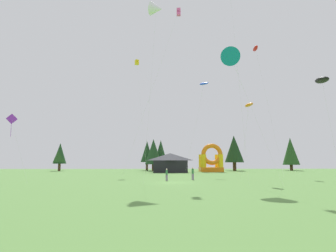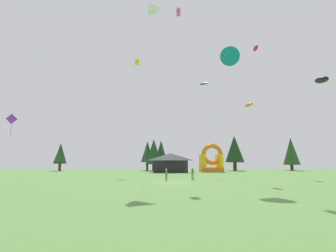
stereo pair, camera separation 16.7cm
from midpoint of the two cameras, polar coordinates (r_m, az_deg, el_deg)
name	(u,v)px [view 2 (the right image)]	position (r m, az deg, el deg)	size (l,w,h in m)	color
ground_plane	(171,183)	(35.98, 0.82, -11.39)	(120.00, 120.00, 0.00)	#5B8C42
kite_purple_diamond	(12,120)	(40.56, -28.98, 1.07)	(3.28, 1.15, 8.37)	purple
kite_red_parafoil	(256,49)	(68.36, 17.39, 14.73)	(0.96, 13.16, 28.32)	red
kite_yellow_box	(137,63)	(65.04, -6.21, 12.62)	(3.20, 5.87, 25.20)	yellow
kite_pink_box	(178,13)	(48.91, 2.18, 21.91)	(9.12, 1.21, 27.12)	#EA599E
kite_blue_parafoil	(204,84)	(59.12, 7.39, 8.48)	(4.74, 5.33, 18.99)	blue
kite_orange_parafoil	(249,105)	(38.56, 16.11, 4.12)	(0.97, 5.05, 10.31)	orange
kite_teal_delta	(230,58)	(36.29, 12.62, 13.36)	(6.57, 3.08, 16.61)	#0C7F7A
kite_black_parafoil	(322,80)	(36.89, 28.75, 8.17)	(1.44, 4.18, 12.44)	black
kite_white_delta	(156,9)	(44.35, -2.31, 22.60)	(2.73, 5.22, 25.82)	white
person_near_camera	(166,173)	(39.36, -0.21, -9.58)	(0.36, 0.36, 1.66)	#724C8C
person_midfield	(193,172)	(41.33, 5.10, -9.32)	(0.32, 0.32, 1.79)	#724C8C
inflatable_orange_dome	(211,162)	(70.97, 8.85, -7.13)	(5.50, 4.77, 6.91)	orange
festival_tent	(170,163)	(65.76, 0.57, -7.46)	(7.77, 3.79, 4.47)	black
tree_row_0	(60,154)	(81.59, -20.93, -5.30)	(3.27, 3.27, 6.87)	#4C331E
tree_row_1	(60,154)	(81.67, -20.88, -5.23)	(3.45, 3.45, 7.44)	#4C331E
tree_row_2	(147,152)	(81.02, -4.14, -5.20)	(3.53, 3.53, 8.34)	#4C331E
tree_row_3	(154,152)	(76.54, -2.84, -5.22)	(4.48, 4.48, 8.55)	#4C331E
tree_row_4	(161,152)	(79.00, -1.35, -5.21)	(3.60, 3.60, 8.47)	#4C331E
tree_row_5	(234,149)	(80.49, 13.35, -4.55)	(5.24, 5.24, 9.73)	#4C331E
tree_row_6	(291,151)	(87.01, 23.69, -4.71)	(4.57, 4.57, 9.20)	#4C331E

